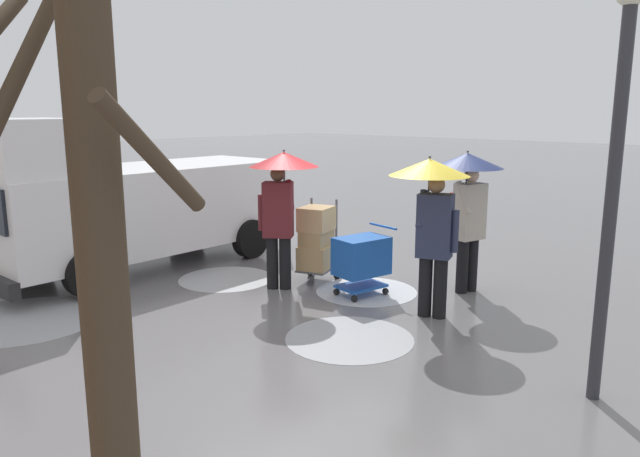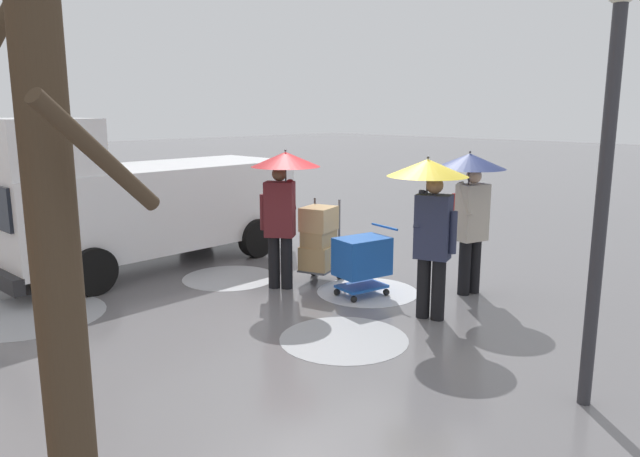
{
  "view_description": "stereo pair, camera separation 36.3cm",
  "coord_description": "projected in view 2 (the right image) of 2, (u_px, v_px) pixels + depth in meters",
  "views": [
    {
      "loc": [
        -5.18,
        6.87,
        2.73
      ],
      "look_at": [
        0.53,
        0.74,
        1.05
      ],
      "focal_mm": 33.43,
      "sensor_mm": 36.0,
      "label": 1
    },
    {
      "loc": [
        -5.44,
        6.62,
        2.73
      ],
      "look_at": [
        0.53,
        0.74,
        1.05
      ],
      "focal_mm": 33.43,
      "sensor_mm": 36.0,
      "label": 2
    }
  ],
  "objects": [
    {
      "name": "slush_patch_under_van",
      "position": [
        230.0,
        278.0,
        9.83
      ],
      "size": [
        1.54,
        1.54,
        0.01
      ],
      "primitive_type": "cylinder",
      "color": "#ADAFB5",
      "rests_on": "ground"
    },
    {
      "name": "pedestrian_pink_side",
      "position": [
        430.0,
        201.0,
        7.65
      ],
      "size": [
        1.04,
        1.04,
        2.15
      ],
      "color": "black",
      "rests_on": "ground"
    },
    {
      "name": "bare_tree_near",
      "position": [
        52.0,
        271.0,
        2.9
      ],
      "size": [
        1.27,
        1.26,
        3.73
      ],
      "color": "#423323",
      "rests_on": "ground"
    },
    {
      "name": "slush_patch_mid_street",
      "position": [
        368.0,
        292.0,
        9.07
      ],
      "size": [
        1.54,
        1.54,
        0.01
      ],
      "primitive_type": "cylinder",
      "color": "silver",
      "rests_on": "ground"
    },
    {
      "name": "slush_patch_far_side",
      "position": [
        344.0,
        339.0,
        7.2
      ],
      "size": [
        1.56,
        1.56,
        0.01
      ],
      "primitive_type": "cylinder",
      "color": "#999BA0",
      "rests_on": "ground"
    },
    {
      "name": "ground_plane",
      "position": [
        381.0,
        295.0,
        8.89
      ],
      "size": [
        90.0,
        90.0,
        0.0
      ],
      "primitive_type": "plane",
      "color": "slate"
    },
    {
      "name": "hand_dolly_boxes",
      "position": [
        319.0,
        240.0,
        9.49
      ],
      "size": [
        0.71,
        0.83,
        1.32
      ],
      "color": "#515156",
      "rests_on": "ground"
    },
    {
      "name": "slush_patch_near_cluster",
      "position": [
        30.0,
        315.0,
        8.03
      ],
      "size": [
        1.96,
        1.96,
        0.01
      ],
      "primitive_type": "cylinder",
      "color": "#999BA0",
      "rests_on": "ground"
    },
    {
      "name": "pedestrian_black_side",
      "position": [
        283.0,
        187.0,
        8.96
      ],
      "size": [
        1.04,
        1.04,
        2.15
      ],
      "color": "black",
      "rests_on": "ground"
    },
    {
      "name": "shopping_cart_vendor",
      "position": [
        362.0,
        258.0,
        8.79
      ],
      "size": [
        0.69,
        0.9,
        1.02
      ],
      "color": "#1951B2",
      "rests_on": "ground"
    },
    {
      "name": "pedestrian_white_side",
      "position": [
        470.0,
        190.0,
        8.67
      ],
      "size": [
        1.04,
        1.04,
        2.15
      ],
      "color": "black",
      "rests_on": "ground"
    },
    {
      "name": "cargo_van_parked_right",
      "position": [
        137.0,
        200.0,
        10.34
      ],
      "size": [
        2.35,
        5.41,
        2.6
      ],
      "color": "white",
      "rests_on": "ground"
    },
    {
      "name": "street_lamp",
      "position": [
        607.0,
        151.0,
        5.17
      ],
      "size": [
        0.28,
        0.28,
        3.86
      ],
      "color": "#2D2D33",
      "rests_on": "ground"
    }
  ]
}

